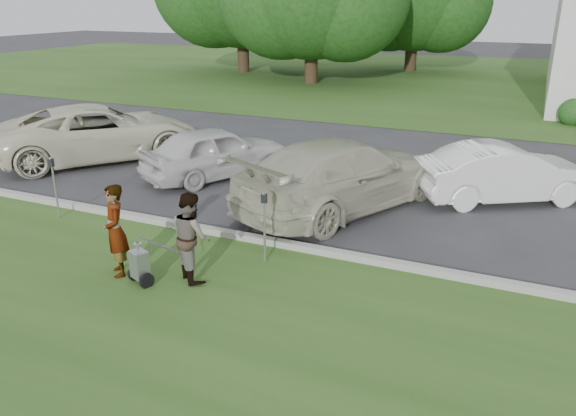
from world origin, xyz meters
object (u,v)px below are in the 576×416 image
Objects in this scene: striping_cart at (140,265)px; person_right at (192,237)px; parking_meter_far at (54,181)px; car_d at (505,173)px; car_c at (342,175)px; person_left at (116,231)px; car_b at (216,152)px; car_a at (100,132)px; parking_meter_near at (264,219)px.

striping_cart is 0.61× the size of person_right.
parking_meter_far is 0.33× the size of car_d.
person_right is 0.28× the size of car_c.
person_left is at bearing -28.12° from parking_meter_far.
car_b is 0.73× the size of car_c.
car_a is (-5.58, 5.97, -0.00)m from person_left.
person_left is 1.18× the size of parking_meter_far.
parking_meter_near is 5.57m from car_b.
parking_meter_far is 10.44m from car_d.
car_c reaches higher than car_b.
striping_cart is 0.76m from person_left.
person_left is 0.40× the size of car_b.
car_c is (2.53, 4.82, -0.01)m from person_left.
person_right reaches higher than parking_meter_far.
person_right is at bearing 59.09° from striping_cart.
striping_cart is 0.70× the size of parking_meter_near.
striping_cart is at bearing -133.54° from parking_meter_near.
car_b is 4.06m from car_c.
car_c is at bearing 106.41° from person_left.
car_a is 11.56m from car_d.
person_left is 0.40× the size of car_d.
car_b is at bearing 129.87° from parking_meter_near.
car_c reaches higher than parking_meter_near.
car_a is at bearing 63.29° from car_d.
parking_meter_far is at bearing 21.70° from person_right.
car_b reaches higher than striping_cart.
person_right is 6.04m from car_b.
striping_cart is 0.16× the size of car_a.
car_d is (5.94, 6.92, -0.14)m from person_left.
striping_cart is 5.35m from car_c.
person_right is at bearing 97.81° from car_c.
parking_meter_far is 4.47m from car_b.
person_left reaches higher than car_a.
person_left is at bearing -171.35° from striping_cart.
car_a is (-7.73, 4.46, -0.04)m from parking_meter_near.
parking_meter_far is (-3.64, 1.77, 0.53)m from striping_cart.
car_d is at bearing -137.39° from car_a.
car_b is (-1.42, 5.79, -0.13)m from person_left.
car_a is (-2.53, 4.34, -0.06)m from parking_meter_far.
striping_cart is 1.00m from person_right.
person_left is (-0.58, 0.14, 0.47)m from striping_cart.
parking_meter_near reaches higher than striping_cart.
person_left is at bearing 107.93° from car_d.
parking_meter_near is at bearing -90.00° from person_right.
car_c is at bearing 29.74° from parking_meter_far.
parking_meter_near is 0.33× the size of car_d.
striping_cart is 2.33m from parking_meter_near.
person_left is at bearing 85.67° from car_c.
car_a reaches higher than parking_meter_far.
car_d is at bearing -125.07° from car_c.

